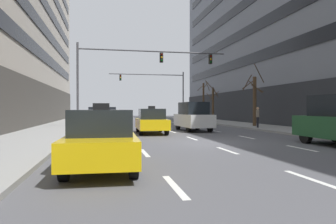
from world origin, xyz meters
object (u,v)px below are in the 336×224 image
car_driving_3 (150,114)px  traffic_signal_1 (161,85)px  taxi_driving_0 (101,140)px  pedestrian_0 (258,116)px  street_tree_0 (204,100)px  car_driving_4 (102,120)px  car_driving_2 (193,117)px  street_tree_1 (213,103)px  taxi_driving_1 (151,121)px  street_tree_2 (254,100)px  traffic_signal_0 (133,66)px

car_driving_3 → traffic_signal_1: bearing=28.9°
taxi_driving_0 → pedestrian_0: taxi_driving_0 is taller
car_driving_3 → pedestrian_0: (5.43, -21.62, 0.28)m
car_driving_3 → street_tree_0: (6.41, -5.03, 1.92)m
traffic_signal_1 → taxi_driving_0: bearing=-102.7°
car_driving_3 → pedestrian_0: 22.29m
traffic_signal_1 → car_driving_4: bearing=-109.0°
car_driving_2 → car_driving_4: size_ratio=0.94×
taxi_driving_0 → street_tree_1: (12.75, 26.74, 1.47)m
taxi_driving_0 → taxi_driving_1: size_ratio=0.98×
taxi_driving_1 → traffic_signal_1: 25.91m
car_driving_4 → street_tree_2: bearing=17.1°
street_tree_0 → pedestrian_0: bearing=-93.4°
taxi_driving_1 → traffic_signal_1: bearing=78.4°
traffic_signal_0 → traffic_signal_1: 19.41m
traffic_signal_0 → pedestrian_0: traffic_signal_0 is taller
car_driving_3 → street_tree_1: size_ratio=0.91×
traffic_signal_1 → street_tree_1: 11.11m
taxi_driving_0 → street_tree_2: size_ratio=0.82×
taxi_driving_0 → traffic_signal_0: bearing=82.4°
car_driving_2 → car_driving_3: bearing=90.1°
car_driving_3 → car_driving_4: car_driving_4 is taller
taxi_driving_0 → traffic_signal_1: 37.65m
car_driving_3 → street_tree_1: (6.38, -8.73, 1.48)m
traffic_signal_1 → pedestrian_0: (3.58, -22.64, -3.97)m
traffic_signal_0 → car_driving_3: bearing=77.3°
taxi_driving_0 → car_driving_2: bearing=64.3°
traffic_signal_1 → pedestrian_0: 23.26m
taxi_driving_1 → car_driving_2: car_driving_2 is taller
taxi_driving_0 → car_driving_3: 36.04m
taxi_driving_0 → pedestrian_0: 18.20m
car_driving_3 → traffic_signal_1: traffic_signal_1 is taller
taxi_driving_1 → traffic_signal_0: 7.89m
taxi_driving_0 → taxi_driving_1: (3.05, 11.46, 0.01)m
street_tree_0 → pedestrian_0: size_ratio=3.18×
traffic_signal_1 → taxi_driving_1: bearing=-101.6°
street_tree_2 → pedestrian_0: street_tree_2 is taller
taxi_driving_1 → traffic_signal_0: bearing=95.6°
car_driving_2 → car_driving_3: car_driving_2 is taller
car_driving_2 → car_driving_3: size_ratio=1.02×
street_tree_0 → car_driving_4: bearing=-125.4°
traffic_signal_1 → street_tree_2: bearing=-77.4°
taxi_driving_1 → street_tree_2: 10.93m
street_tree_1 → taxi_driving_0: bearing=-115.5°
car_driving_4 → street_tree_0: street_tree_0 is taller
car_driving_2 → street_tree_2: (6.33, 2.93, 1.37)m
traffic_signal_1 → street_tree_1: bearing=-65.1°
car_driving_4 → street_tree_1: street_tree_1 is taller
street_tree_1 → street_tree_2: (-0.01, -10.48, 0.15)m
car_driving_4 → traffic_signal_0: size_ratio=0.37×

